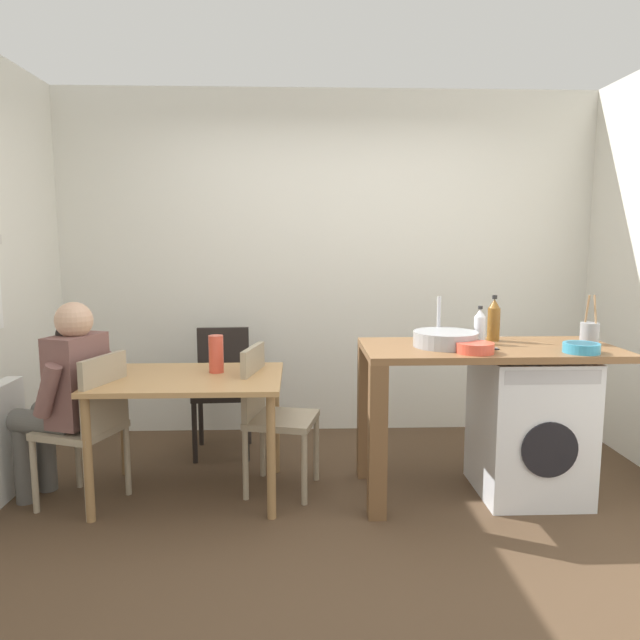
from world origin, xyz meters
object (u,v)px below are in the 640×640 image
at_px(bottle_squat_brown, 494,320).
at_px(chair_spare_by_wall, 223,383).
at_px(dining_table, 190,392).
at_px(vase, 216,354).
at_px(chair_opposite, 270,410).
at_px(seated_person, 66,392).
at_px(chair_person_seat, 90,421).
at_px(mixing_bowl, 475,347).
at_px(bottle_tall_green, 480,327).
at_px(utensil_crock, 589,333).
at_px(colander, 581,347).
at_px(washing_machine, 529,425).

bearing_deg(bottle_squat_brown, chair_spare_by_wall, 160.18).
xyz_separation_m(dining_table, vase, (0.15, 0.10, 0.21)).
xyz_separation_m(chair_opposite, seated_person, (-1.18, -0.14, 0.16)).
xyz_separation_m(chair_person_seat, mixing_bowl, (2.19, -0.13, 0.44)).
bearing_deg(bottle_tall_green, chair_spare_by_wall, 155.88).
distance_m(utensil_crock, vase, 2.27).
xyz_separation_m(chair_person_seat, chair_opposite, (1.03, 0.19, 0.00)).
height_order(utensil_crock, colander, utensil_crock).
height_order(dining_table, bottle_squat_brown, bottle_squat_brown).
distance_m(seated_person, washing_machine, 2.76).
height_order(dining_table, vase, vase).
bearing_deg(utensil_crock, bottle_squat_brown, 165.95).
bearing_deg(mixing_bowl, washing_machine, 25.77).
relative_size(seated_person, utensil_crock, 4.01).
distance_m(seated_person, colander, 2.96).
distance_m(chair_person_seat, seated_person, 0.23).
relative_size(mixing_bowl, vase, 0.92).
relative_size(chair_opposite, washing_machine, 1.05).
relative_size(utensil_crock, colander, 1.50).
height_order(seated_person, utensil_crock, utensil_crock).
height_order(chair_person_seat, vase, vase).
bearing_deg(chair_spare_by_wall, colander, 151.37).
distance_m(dining_table, chair_opposite, 0.50).
xyz_separation_m(seated_person, vase, (0.85, 0.17, 0.18)).
xyz_separation_m(chair_opposite, washing_machine, (1.57, -0.12, -0.08)).
height_order(chair_opposite, bottle_tall_green, bottle_tall_green).
bearing_deg(mixing_bowl, dining_table, 171.26).
distance_m(bottle_squat_brown, utensil_crock, 0.56).
bearing_deg(vase, seated_person, -168.63).
height_order(bottle_tall_green, utensil_crock, utensil_crock).
xyz_separation_m(chair_spare_by_wall, bottle_squat_brown, (1.78, -0.64, 0.54)).
bearing_deg(bottle_tall_green, utensil_crock, -2.97).
distance_m(bottle_tall_green, mixing_bowl, 0.31).
bearing_deg(vase, chair_opposite, -5.79).
bearing_deg(seated_person, dining_table, -64.77).
bearing_deg(washing_machine, utensil_crock, 8.10).
relative_size(chair_person_seat, bottle_squat_brown, 3.14).
bearing_deg(bottle_tall_green, chair_opposite, 178.44).
relative_size(colander, vase, 0.87).
relative_size(utensil_crock, vase, 1.31).
distance_m(chair_person_seat, chair_spare_by_wall, 1.11).
distance_m(dining_table, vase, 0.28).
distance_m(mixing_bowl, vase, 1.54).
xyz_separation_m(chair_opposite, utensil_crock, (1.94, -0.07, 0.48)).
relative_size(bottle_tall_green, mixing_bowl, 1.09).
height_order(chair_person_seat, chair_opposite, same).
xyz_separation_m(chair_person_seat, bottle_squat_brown, (2.42, 0.26, 0.54)).
bearing_deg(chair_person_seat, bottle_squat_brown, -64.47).
bearing_deg(bottle_tall_green, chair_person_seat, -176.11).
distance_m(washing_machine, utensil_crock, 0.67).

